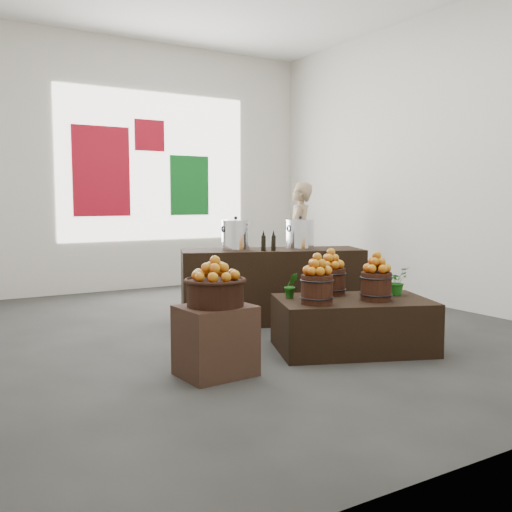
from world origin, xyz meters
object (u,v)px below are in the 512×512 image
wicker_basket (215,293)px  counter (272,286)px  display_table (352,324)px  stock_pot_left (236,236)px  stock_pot_center (300,235)px  shopper (299,238)px  crate (216,341)px

wicker_basket → counter: 2.18m
display_table → stock_pot_left: 1.87m
counter → stock_pot_center: 0.69m
counter → shopper: size_ratio=1.23×
wicker_basket → display_table: bearing=1.2°
stock_pot_left → wicker_basket: bearing=-123.9°
counter → crate: bearing=-113.9°
crate → wicker_basket: (0.00, 0.00, 0.40)m
wicker_basket → display_table: 1.57m
stock_pot_left → counter: bearing=-21.3°
display_table → shopper: bearing=85.5°
shopper → wicker_basket: bearing=2.6°
crate → display_table: size_ratio=0.40×
wicker_basket → stock_pot_center: 2.35m
stock_pot_left → display_table: bearing=-77.2°
display_table → wicker_basket: bearing=-156.5°
crate → shopper: (3.07, 3.14, 0.57)m
shopper → display_table: bearing=20.2°
wicker_basket → display_table: (1.50, 0.03, -0.44)m
crate → stock_pot_center: 2.44m
counter → stock_pot_left: (-0.41, 0.16, 0.60)m
wicker_basket → stock_pot_center: (1.85, 1.40, 0.35)m
stock_pot_left → shopper: shopper is taller
counter → stock_pot_center: size_ratio=6.47×
stock_pot_left → stock_pot_center: same height
wicker_basket → shopper: bearing=45.7°
wicker_basket → stock_pot_left: 2.06m
wicker_basket → stock_pot_center: size_ratio=1.42×
crate → stock_pot_center: (1.85, 1.40, 0.74)m
wicker_basket → stock_pot_center: stock_pot_center is taller
stock_pot_left → stock_pot_center: size_ratio=1.00×
wicker_basket → counter: size_ratio=0.22×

